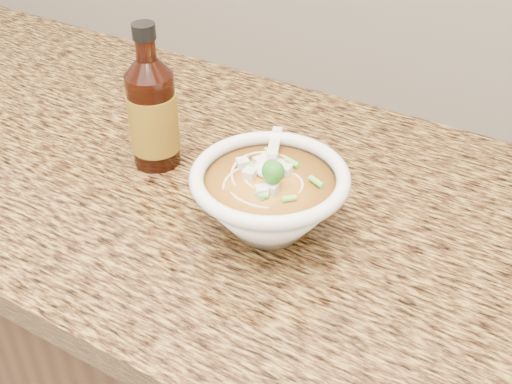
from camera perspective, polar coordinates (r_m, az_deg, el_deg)
The scene contains 3 objects.
counter_slab at distance 0.93m, azimuth -0.13°, elevation -0.37°, with size 4.00×0.68×0.04m, color olive.
soup_bowl at distance 0.82m, azimuth 1.20°, elevation -0.70°, with size 0.20×0.22×0.11m.
hot_sauce_bottle at distance 0.94m, azimuth -9.17°, elevation 6.90°, with size 0.09×0.09×0.22m.
Camera 1 is at (0.38, 1.04, 1.44)m, focal length 45.00 mm.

